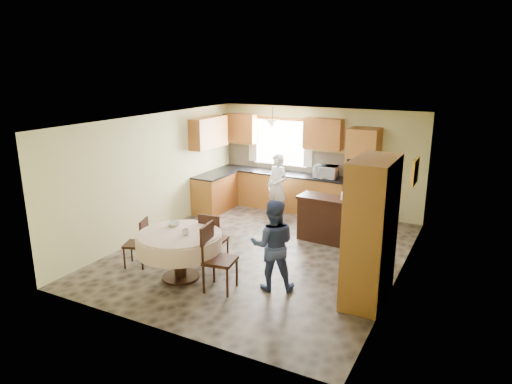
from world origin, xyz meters
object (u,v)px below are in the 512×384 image
at_px(chair_left, 140,240).
at_px(person_sink, 277,186).
at_px(sideboard, 328,221).
at_px(oven_tower, 362,176).
at_px(chair_right, 215,254).
at_px(person_dining, 273,245).
at_px(chair_back, 212,237).
at_px(dining_table, 179,243).
at_px(cupboard, 371,231).

bearing_deg(chair_left, person_sink, 143.70).
height_order(sideboard, chair_left, chair_left).
xyz_separation_m(oven_tower, chair_right, (-1.14, -4.36, -0.47)).
xyz_separation_m(sideboard, person_dining, (-0.11, -2.34, 0.30)).
height_order(sideboard, chair_back, chair_back).
bearing_deg(person_dining, chair_back, -37.51).
bearing_deg(chair_right, dining_table, 76.64).
xyz_separation_m(chair_left, person_sink, (1.02, 3.53, 0.28)).
relative_size(chair_left, chair_back, 0.90).
bearing_deg(person_dining, person_sink, -90.88).
bearing_deg(chair_back, chair_left, 22.09).
xyz_separation_m(dining_table, chair_back, (0.19, 0.69, -0.09)).
relative_size(oven_tower, chair_back, 2.19).
xyz_separation_m(chair_back, person_sink, (-0.09, 2.91, 0.22)).
height_order(cupboard, person_dining, cupboard).
xyz_separation_m(cupboard, person_dining, (-1.42, -0.35, -0.36)).
distance_m(oven_tower, chair_back, 4.02).
bearing_deg(person_dining, oven_tower, -119.78).
bearing_deg(dining_table, cupboard, 13.99).
height_order(cupboard, chair_left, cupboard).
bearing_deg(person_dining, dining_table, -10.46).
height_order(dining_table, person_dining, person_dining).
relative_size(dining_table, chair_left, 1.62).
distance_m(dining_table, chair_back, 0.72).
bearing_deg(sideboard, cupboard, -52.55).
distance_m(chair_right, person_dining, 0.92).
xyz_separation_m(sideboard, chair_left, (-2.54, -2.66, 0.05)).
bearing_deg(chair_back, chair_right, 118.38).
xyz_separation_m(person_sink, person_dining, (1.41, -3.21, -0.02)).
height_order(chair_back, person_sink, person_sink).
xyz_separation_m(oven_tower, cupboard, (1.07, -3.57, 0.03)).
height_order(chair_left, chair_right, chair_right).
distance_m(chair_back, person_sink, 2.92).
distance_m(chair_back, person_dining, 1.37).
bearing_deg(oven_tower, chair_back, -114.88).
relative_size(oven_tower, cupboard, 0.97).
height_order(chair_left, chair_back, chair_back).
distance_m(oven_tower, dining_table, 4.71).
distance_m(dining_table, person_dining, 1.57).
distance_m(oven_tower, chair_right, 4.53).
bearing_deg(chair_back, sideboard, -132.30).
bearing_deg(person_sink, sideboard, -11.92).
bearing_deg(dining_table, sideboard, 59.19).
bearing_deg(person_sink, person_dining, -48.48).
distance_m(chair_left, person_dining, 2.47).
bearing_deg(chair_right, sideboard, -26.68).
relative_size(dining_table, person_dining, 0.96).
height_order(cupboard, chair_right, cupboard).
height_order(sideboard, dining_table, sideboard).
distance_m(dining_table, chair_left, 0.93).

